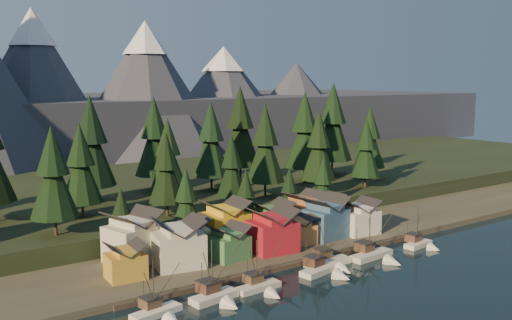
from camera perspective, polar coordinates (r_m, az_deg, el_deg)
ground at (r=113.91m, az=8.50°, el=-12.56°), size 500.00×500.00×0.00m
shore_strip at (r=143.66m, az=-2.67°, el=-7.75°), size 400.00×50.00×1.50m
hillside at (r=186.07m, az=-11.01°, el=-3.49°), size 420.00×100.00×6.00m
dock at (r=125.43m, az=3.21°, el=-10.27°), size 80.00×4.00×1.00m
mountain_ridge at (r=298.79m, az=-21.73°, el=4.90°), size 560.00×190.00×90.00m
boat_0 at (r=100.79m, az=-9.63°, el=-14.17°), size 9.72×10.30×10.79m
boat_1 at (r=105.69m, az=-3.86°, el=-12.71°), size 9.86×10.52×12.52m
boat_2 at (r=110.44m, az=0.58°, el=-12.01°), size 9.50×10.29×10.84m
boat_3 at (r=120.37m, az=6.96°, el=-10.25°), size 10.94×11.59×11.96m
boat_4 at (r=125.23m, az=7.55°, el=-9.56°), size 11.21×12.06×11.84m
boat_5 at (r=131.52m, az=11.95°, el=-8.77°), size 11.82×12.74×12.35m
boat_6 at (r=143.11m, az=16.25°, el=-7.54°), size 8.47×9.05×10.88m
house_front_0 at (r=115.09m, az=-12.94°, el=-9.70°), size 7.65×7.29×7.13m
house_front_1 at (r=119.81m, az=-7.80°, el=-8.06°), size 11.38×11.07×10.12m
house_front_2 at (r=124.22m, az=-2.80°, el=-8.09°), size 8.27×8.33×7.40m
house_front_3 at (r=128.91m, az=1.63°, el=-6.88°), size 10.58×10.18×9.85m
house_front_4 at (r=135.94m, az=4.33°, el=-6.81°), size 8.23×8.61×6.80m
house_front_5 at (r=140.55m, az=6.90°, el=-5.60°), size 10.53×9.75×10.15m
house_front_6 at (r=145.95m, az=10.23°, el=-5.49°), size 9.35×8.93×8.57m
house_back_0 at (r=124.49m, az=-12.24°, el=-7.35°), size 12.12×11.83×10.94m
house_back_1 at (r=128.95m, az=-6.49°, el=-7.34°), size 7.82×7.91×8.14m
house_back_2 at (r=134.39m, az=-3.13°, el=-6.13°), size 10.25×9.48×10.45m
house_back_3 at (r=138.32m, az=1.58°, el=-5.96°), size 9.85×8.93×9.31m
house_back_4 at (r=147.17m, az=4.95°, el=-5.02°), size 9.62×9.28×9.80m
house_back_5 at (r=154.28m, az=7.20°, el=-4.79°), size 7.37×7.46×8.02m
tree_hill_2 at (r=130.84m, az=-19.63°, el=-1.51°), size 10.39×10.39×24.19m
tree_hill_3 at (r=145.09m, az=-17.11°, el=-0.63°), size 10.10×10.10×23.52m
tree_hill_4 at (r=161.27m, az=-16.13°, el=1.49°), size 12.78×12.78×29.77m
tree_hill_5 at (r=142.78m, az=-8.95°, el=-1.00°), size 9.13×9.13×21.27m
tree_hill_6 at (r=159.42m, az=-8.78°, el=0.40°), size 10.10×10.10×23.52m
tree_hill_7 at (r=149.96m, az=-2.43°, el=-0.81°), size 8.44×8.44×19.67m
tree_hill_8 at (r=173.80m, az=-4.51°, el=1.82°), size 11.76×11.76×27.40m
tree_hill_9 at (r=164.10m, az=0.94°, el=1.40°), size 11.62×11.62×27.08m
tree_hill_10 at (r=188.78m, az=-1.58°, el=3.08°), size 13.66×13.66×31.83m
tree_hill_11 at (r=170.35m, az=6.28°, el=1.18°), size 10.64×10.64×24.80m
tree_hill_12 at (r=187.27m, az=4.89°, el=2.74°), size 12.95×12.95×30.18m
tree_hill_13 at (r=181.53m, az=10.95°, el=0.97°), size 9.30×9.30×21.65m
tree_hill_14 at (r=203.52m, az=7.69°, el=3.54°), size 14.08×14.08×32.80m
tree_hill_15 at (r=176.00m, az=-10.11°, el=2.05°), size 12.36×12.36×28.80m
tree_hill_17 at (r=196.81m, az=11.30°, el=2.04°), size 10.72×10.72×24.98m
tree_shore_0 at (r=129.00m, az=-13.29°, el=-5.68°), size 6.49×6.49×15.12m
tree_shore_1 at (r=135.19m, az=-7.01°, el=-4.17°), size 7.79×7.79×18.14m
tree_shore_2 at (r=144.01m, az=-1.02°, el=-3.76°), size 6.98×6.98×16.26m
tree_shore_3 at (r=152.24m, az=3.35°, el=-3.29°), size 6.64×6.64×15.46m
tree_shore_4 at (r=159.70m, az=6.72°, el=-2.46°), size 7.35×7.35×17.12m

